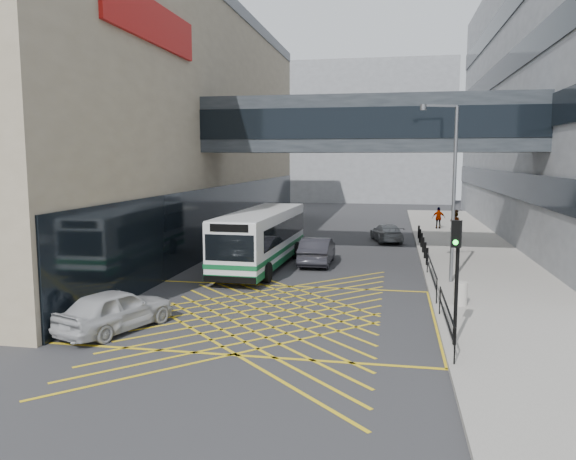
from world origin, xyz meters
The scene contains 18 objects.
ground centered at (0.00, 0.00, 0.00)m, with size 120.00×120.00×0.00m, color #333335.
building_whsmith centered at (-17.98, 16.00, 8.00)m, with size 24.17×42.00×16.00m.
building_far centered at (-2.00, 60.00, 9.00)m, with size 28.00×16.00×18.00m, color gray.
skybridge centered at (3.00, 12.00, 7.50)m, with size 20.00×4.10×3.00m.
pavement centered at (9.00, 15.00, 0.08)m, with size 6.00×54.00×0.16m, color gray.
box_junction centered at (0.00, 0.00, 0.00)m, with size 12.00×9.00×0.01m.
bus centered at (-2.24, 8.60, 1.59)m, with size 2.92×10.68×2.97m.
car_white centered at (-4.50, -2.93, 0.72)m, with size 1.85×4.53×1.44m, color #B9BABB.
car_dark centered at (0.48, 9.99, 0.74)m, with size 1.84×4.70×1.47m, color black.
car_silver centered at (4.06, 19.18, 0.65)m, with size 1.75×4.15×1.29m, color gray.
traffic_light centered at (6.29, -2.90, 2.59)m, with size 0.30×0.45×3.74m.
street_lamp centered at (6.90, 6.01, 4.61)m, with size 1.73×0.81×7.81m.
litter_bin centered at (7.02, 1.95, 0.60)m, with size 0.51×0.51×0.89m, color #ADA89E.
kerb_railings centered at (6.15, 1.78, 0.88)m, with size 0.05×12.54×1.00m.
bollards centered at (6.25, 15.00, 0.61)m, with size 0.14×10.14×0.90m.
pedestrian_a centered at (8.73, 20.73, 1.07)m, with size 0.72×0.52×1.82m, color gray.
pedestrian_b centered at (9.33, 25.22, 0.94)m, with size 0.76×0.44×1.56m, color gray.
pedestrian_c centered at (8.02, 25.94, 1.01)m, with size 1.00×0.48×1.70m, color gray.
Camera 1 is at (4.42, -19.61, 5.66)m, focal length 35.00 mm.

